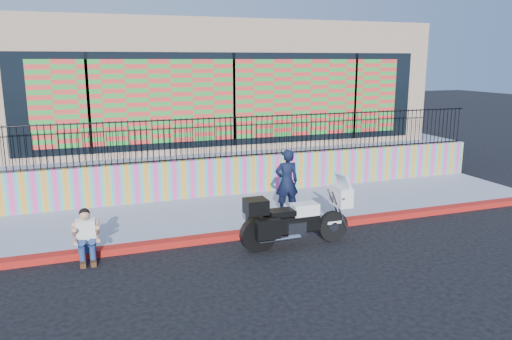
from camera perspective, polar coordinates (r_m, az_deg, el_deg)
name	(u,v)px	position (r m, az deg, el deg)	size (l,w,h in m)	color
ground	(287,232)	(12.06, 3.52, -7.08)	(90.00, 90.00, 0.00)	black
red_curb	(287,229)	(12.03, 3.52, -6.74)	(16.00, 0.30, 0.15)	#9F250B
sidewalk	(262,210)	(13.49, 0.74, -4.58)	(16.00, 3.00, 0.15)	gray
mural_wall	(244,175)	(14.78, -1.43, -0.55)	(16.00, 0.20, 1.10)	#F54095
metal_fence	(243,136)	(14.57, -1.46, 3.87)	(15.80, 0.04, 1.20)	black
elevated_platform	(202,149)	(19.61, -6.16, 2.41)	(16.00, 10.00, 1.25)	gray
storefront_building	(202,81)	(19.11, -6.19, 10.07)	(14.00, 8.06, 4.00)	tan
police_motorcycle	(295,218)	(10.99, 4.44, -5.47)	(2.50, 0.83, 1.56)	black
police_officer	(287,182)	(12.73, 3.53, -1.36)	(0.61, 0.40, 1.68)	black
seated_man	(87,240)	(10.79, -18.80, -7.61)	(0.54, 0.71, 1.06)	navy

